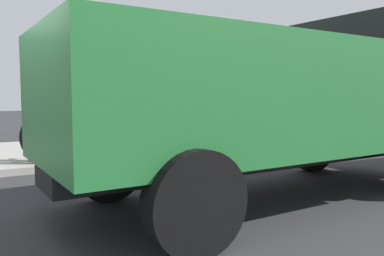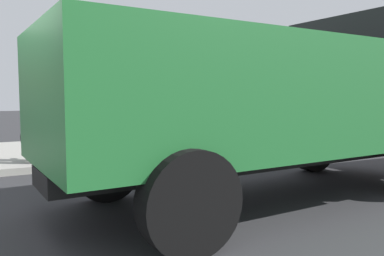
{
  "view_description": "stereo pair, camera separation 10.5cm",
  "coord_description": "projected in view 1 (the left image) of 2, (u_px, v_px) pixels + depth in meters",
  "views": [
    {
      "loc": [
        -1.21,
        -4.56,
        1.63
      ],
      "look_at": [
        2.81,
        2.42,
        0.95
      ],
      "focal_mm": 36.93,
      "sensor_mm": 36.0,
      "label": 1
    },
    {
      "loc": [
        -1.12,
        -4.61,
        1.63
      ],
      "look_at": [
        2.81,
        2.42,
        0.95
      ],
      "focal_mm": 36.93,
      "sensor_mm": 36.0,
      "label": 2
    }
  ],
  "objects": [
    {
      "name": "ground_plane",
      "position": [
        89.0,
        233.0,
        4.67
      ],
      "size": [
        80.0,
        80.0,
        0.0
      ],
      "primitive_type": "plane",
      "color": "#2D2D30"
    },
    {
      "name": "loose_tire",
      "position": [
        46.0,
        137.0,
        8.61
      ],
      "size": [
        1.2,
        0.76,
        1.14
      ],
      "primitive_type": "torus",
      "rotation": [
        1.35,
        0.0,
        -0.27
      ],
      "color": "black",
      "rests_on": "sidewalk_curb"
    },
    {
      "name": "dump_truck_green",
      "position": [
        286.0,
        96.0,
        6.22
      ],
      "size": [
        7.09,
        3.02,
        3.0
      ],
      "color": "#237033",
      "rests_on": "ground"
    },
    {
      "name": "fire_hydrant",
      "position": [
        33.0,
        142.0,
        8.84
      ],
      "size": [
        0.27,
        0.61,
        0.81
      ],
      "color": "#2D8438",
      "rests_on": "sidewalk_curb"
    },
    {
      "name": "sidewalk_curb",
      "position": [
        21.0,
        155.0,
        10.28
      ],
      "size": [
        36.0,
        5.0,
        0.15
      ],
      "primitive_type": "cube",
      "color": "#99968E",
      "rests_on": "ground"
    }
  ]
}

